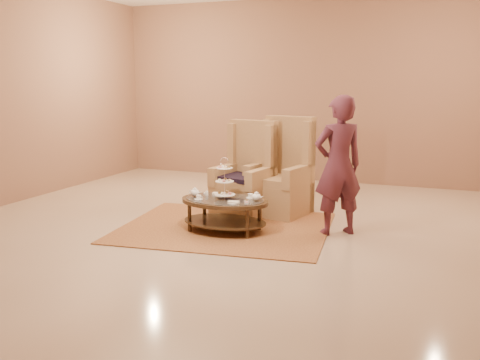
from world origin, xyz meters
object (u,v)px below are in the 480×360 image
at_px(armchair_left, 246,183).
at_px(person, 338,166).
at_px(tea_table, 225,205).
at_px(armchair_right, 283,181).

xyz_separation_m(armchair_left, person, (1.45, -0.57, 0.42)).
bearing_deg(armchair_left, tea_table, -75.73).
xyz_separation_m(armchair_right, person, (0.97, -0.80, 0.41)).
xyz_separation_m(armchair_left, armchair_right, (0.49, 0.23, 0.01)).
distance_m(armchair_left, armchair_right, 0.54).
relative_size(tea_table, armchair_right, 0.84).
distance_m(armchair_right, person, 1.32).
height_order(tea_table, person, person).
bearing_deg(tea_table, armchair_right, 73.61).
height_order(armchair_right, person, person).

